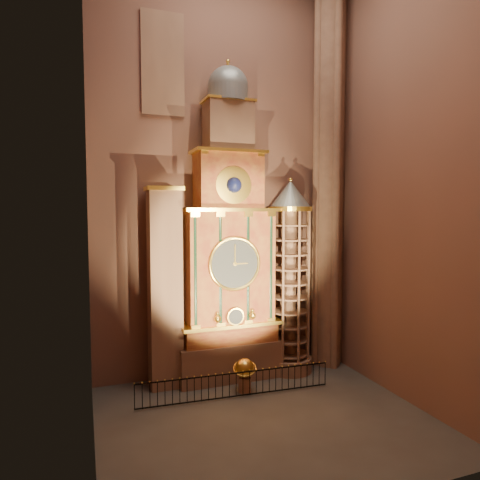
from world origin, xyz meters
name	(u,v)px	position (x,y,z in m)	size (l,w,h in m)	color
floor	(265,419)	(0.00, 0.00, 0.00)	(14.00, 14.00, 0.00)	#383330
wall_back	(222,174)	(0.00, 6.00, 11.00)	(22.00, 22.00, 0.00)	brown
wall_left	(88,155)	(-7.00, 0.00, 11.00)	(22.00, 22.00, 0.00)	brown
wall_right	(402,168)	(7.00, 0.00, 11.00)	(22.00, 22.00, 0.00)	brown
astronomical_clock	(228,255)	(0.00, 4.96, 6.68)	(5.60, 2.41, 16.70)	#8C634C
portrait_tower	(165,287)	(-3.40, 4.98, 5.15)	(1.80, 1.60, 10.20)	#8C634C
stair_turret	(290,278)	(3.50, 4.70, 5.27)	(2.50, 2.50, 10.80)	#8C634C
gothic_pier	(329,176)	(6.10, 5.00, 11.00)	(2.04, 2.04, 22.00)	#8C634C
stained_glass_window	(163,64)	(-3.20, 5.92, 16.50)	(2.20, 0.14, 5.20)	navy
celestial_globe	(245,372)	(0.15, 2.91, 1.01)	(1.47, 1.43, 1.68)	#8C634C
iron_railing	(236,385)	(-0.49, 2.37, 0.65)	(9.50, 0.59, 1.20)	black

